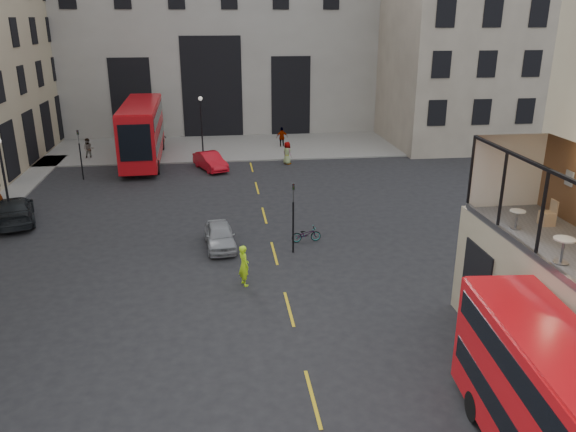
{
  "coord_description": "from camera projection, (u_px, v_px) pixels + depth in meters",
  "views": [
    {
      "loc": [
        -4.74,
        -15.0,
        11.75
      ],
      "look_at": [
        -1.61,
        9.36,
        3.0
      ],
      "focal_mm": 35.0,
      "sensor_mm": 36.0,
      "label": 1
    }
  ],
  "objects": [
    {
      "name": "ground",
      "position": [
        372.0,
        394.0,
        18.53
      ],
      "size": [
        140.0,
        140.0,
        0.0
      ],
      "primitive_type": "plane",
      "color": "black",
      "rests_on": "ground"
    },
    {
      "name": "host_frontage",
      "position": [
        567.0,
        321.0,
        18.55
      ],
      "size": [
        3.0,
        11.0,
        4.5
      ],
      "primitive_type": "cube",
      "color": "tan",
      "rests_on": "ground"
    },
    {
      "name": "gateway",
      "position": [
        210.0,
        40.0,
        59.61
      ],
      "size": [
        35.0,
        10.6,
        18.0
      ],
      "color": "#9B9890",
      "rests_on": "ground"
    },
    {
      "name": "building_right",
      "position": [
        467.0,
        31.0,
        54.79
      ],
      "size": [
        16.6,
        18.6,
        20.0
      ],
      "color": "#A79A87",
      "rests_on": "ground"
    },
    {
      "name": "pavement_far",
      "position": [
        204.0,
        147.0,
        53.29
      ],
      "size": [
        40.0,
        12.0,
        0.12
      ],
      "primitive_type": "cube",
      "color": "slate",
      "rests_on": "ground"
    },
    {
      "name": "traffic_light_near",
      "position": [
        293.0,
        209.0,
        28.81
      ],
      "size": [
        0.16,
        0.2,
        3.8
      ],
      "color": "black",
      "rests_on": "ground"
    },
    {
      "name": "traffic_light_far",
      "position": [
        80.0,
        148.0,
        42.07
      ],
      "size": [
        0.16,
        0.2,
        3.8
      ],
      "color": "black",
      "rests_on": "ground"
    },
    {
      "name": "street_lamp_a",
      "position": [
        6.0,
        188.0,
        32.5
      ],
      "size": [
        0.36,
        0.36,
        5.33
      ],
      "color": "black",
      "rests_on": "ground"
    },
    {
      "name": "street_lamp_b",
      "position": [
        202.0,
        131.0,
        48.77
      ],
      "size": [
        0.36,
        0.36,
        5.33
      ],
      "color": "black",
      "rests_on": "ground"
    },
    {
      "name": "bus_near",
      "position": [
        572.0,
        431.0,
        13.57
      ],
      "size": [
        3.14,
        10.33,
        4.06
      ],
      "color": "red",
      "rests_on": "ground"
    },
    {
      "name": "bus_far",
      "position": [
        142.0,
        129.0,
        47.22
      ],
      "size": [
        3.29,
        12.63,
        5.0
      ],
      "color": "#AF0C11",
      "rests_on": "ground"
    },
    {
      "name": "car_a",
      "position": [
        220.0,
        236.0,
        30.11
      ],
      "size": [
        1.83,
        3.9,
        1.29
      ],
      "primitive_type": "imported",
      "rotation": [
        0.0,
        0.0,
        0.08
      ],
      "color": "gray",
      "rests_on": "ground"
    },
    {
      "name": "car_b",
      "position": [
        210.0,
        161.0,
        45.42
      ],
      "size": [
        3.0,
        4.49,
        1.4
      ],
      "primitive_type": "imported",
      "rotation": [
        0.0,
        0.0,
        0.39
      ],
      "color": "#B60B17",
      "rests_on": "ground"
    },
    {
      "name": "car_c",
      "position": [
        14.0,
        210.0,
        33.68
      ],
      "size": [
        3.66,
        5.73,
        1.54
      ],
      "primitive_type": "imported",
      "rotation": [
        0.0,
        0.0,
        3.45
      ],
      "color": "black",
      "rests_on": "ground"
    },
    {
      "name": "bicycle",
      "position": [
        306.0,
        234.0,
        30.91
      ],
      "size": [
        1.68,
        0.71,
        0.86
      ],
      "primitive_type": "imported",
      "rotation": [
        0.0,
        0.0,
        1.66
      ],
      "color": "gray",
      "rests_on": "ground"
    },
    {
      "name": "cyclist",
      "position": [
        244.0,
        265.0,
        25.73
      ],
      "size": [
        0.68,
        0.83,
        1.96
      ],
      "primitive_type": "imported",
      "rotation": [
        0.0,
        0.0,
        1.92
      ],
      "color": "#BDFD1A",
      "rests_on": "ground"
    },
    {
      "name": "pedestrian_a",
      "position": [
        89.0,
        149.0,
        48.52
      ],
      "size": [
        0.91,
        0.71,
        1.87
      ],
      "primitive_type": "imported",
      "rotation": [
        0.0,
        0.0,
        0.0
      ],
      "color": "gray",
      "rests_on": "ground"
    },
    {
      "name": "pedestrian_b",
      "position": [
        161.0,
        136.0,
        54.11
      ],
      "size": [
        1.25,
        1.19,
        1.7
      ],
      "primitive_type": "imported",
      "rotation": [
        0.0,
        0.0,
        0.69
      ],
      "color": "gray",
      "rests_on": "ground"
    },
    {
      "name": "pedestrian_c",
      "position": [
        282.0,
        137.0,
        53.01
      ],
      "size": [
        1.17,
        0.57,
        1.93
      ],
      "primitive_type": "imported",
      "rotation": [
        0.0,
        0.0,
        3.23
      ],
      "color": "gray",
      "rests_on": "ground"
    },
    {
      "name": "pedestrian_d",
      "position": [
        287.0,
        153.0,
        47.05
      ],
      "size": [
        1.02,
        1.11,
        1.9
      ],
      "primitive_type": "imported",
      "rotation": [
        0.0,
        0.0,
        2.16
      ],
      "color": "gray",
      "rests_on": "ground"
    },
    {
      "name": "cafe_table_mid",
      "position": [
        563.0,
        247.0,
        17.08
      ],
      "size": [
        0.65,
        0.65,
        0.81
      ],
      "color": "beige",
      "rests_on": "cafe_floor"
    },
    {
      "name": "cafe_table_far",
      "position": [
        517.0,
        217.0,
        19.92
      ],
      "size": [
        0.54,
        0.54,
        0.67
      ],
      "color": "beige",
      "rests_on": "cafe_floor"
    },
    {
      "name": "cafe_chair_d",
      "position": [
        547.0,
        218.0,
        20.3
      ],
      "size": [
        0.47,
        0.47,
        0.94
      ],
      "color": "tan",
      "rests_on": "cafe_floor"
    }
  ]
}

